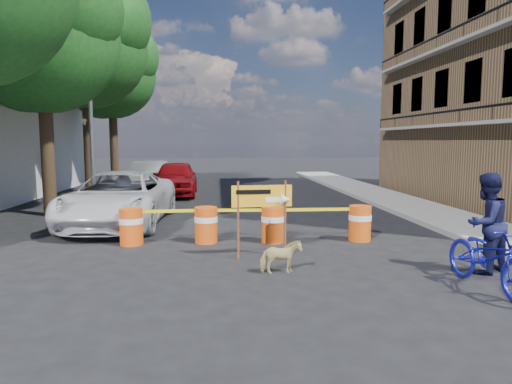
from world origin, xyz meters
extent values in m
plane|color=black|center=(0.00, 0.00, 0.00)|extent=(120.00, 120.00, 0.00)
cube|color=gray|center=(6.20, 6.00, 0.07)|extent=(2.40, 40.00, 0.15)
cylinder|color=#332316|center=(-6.80, 7.00, 2.38)|extent=(0.44, 0.44, 4.76)
sphere|color=#164D18|center=(-6.80, 7.00, 5.95)|extent=(5.00, 5.00, 5.00)
sphere|color=#164D18|center=(-5.92, 6.50, 6.80)|extent=(3.75, 3.75, 3.75)
sphere|color=#164D18|center=(-7.55, 7.62, 5.27)|extent=(3.50, 3.50, 3.50)
cylinder|color=#332316|center=(-6.80, 12.00, 2.66)|extent=(0.44, 0.44, 5.32)
sphere|color=#164D18|center=(-6.80, 12.00, 6.65)|extent=(5.40, 5.40, 5.40)
sphere|color=#164D18|center=(-5.85, 11.46, 7.60)|extent=(4.05, 4.05, 4.05)
sphere|color=#164D18|center=(-7.61, 12.68, 5.89)|extent=(3.78, 3.78, 3.78)
cylinder|color=#332316|center=(-6.80, 17.00, 2.46)|extent=(0.44, 0.44, 4.93)
sphere|color=#164D18|center=(-6.80, 17.00, 6.16)|extent=(4.80, 4.80, 4.80)
sphere|color=#164D18|center=(-5.96, 16.52, 7.04)|extent=(3.60, 3.60, 3.60)
sphere|color=#164D18|center=(-7.52, 17.60, 5.46)|extent=(3.36, 3.36, 3.36)
cylinder|color=gray|center=(-6.00, 9.50, 4.00)|extent=(0.16, 0.16, 8.00)
cube|color=silver|center=(-5.00, 9.50, 7.85)|extent=(0.35, 0.18, 0.12)
cylinder|color=#DB4E0C|center=(-3.22, 2.26, 0.45)|extent=(0.56, 0.56, 0.90)
cylinder|color=white|center=(-3.22, 2.26, 0.60)|extent=(0.58, 0.58, 0.14)
cylinder|color=#DB4E0C|center=(-1.40, 2.34, 0.45)|extent=(0.56, 0.56, 0.90)
cylinder|color=white|center=(-1.40, 2.34, 0.60)|extent=(0.58, 0.58, 0.14)
cylinder|color=#DB4E0C|center=(0.27, 2.24, 0.45)|extent=(0.56, 0.56, 0.90)
cylinder|color=white|center=(0.27, 2.24, 0.60)|extent=(0.58, 0.58, 0.14)
cylinder|color=#DB4E0C|center=(2.51, 2.25, 0.45)|extent=(0.56, 0.56, 0.90)
cylinder|color=white|center=(2.51, 2.25, 0.60)|extent=(0.58, 0.58, 0.14)
cylinder|color=#592D19|center=(-0.67, 0.66, 0.85)|extent=(0.05, 0.05, 1.69)
cylinder|color=#592D19|center=(0.36, 0.76, 0.85)|extent=(0.05, 0.05, 1.69)
cube|color=orange|center=(-0.15, 0.71, 1.36)|extent=(1.31, 0.15, 0.47)
cube|color=white|center=(0.11, 0.71, 1.28)|extent=(0.38, 0.04, 0.11)
cone|color=white|center=(0.36, 0.74, 1.28)|extent=(0.23, 0.26, 0.24)
cube|color=black|center=(-0.34, 0.67, 1.46)|extent=(0.75, 0.08, 0.09)
imported|color=black|center=(4.02, -0.75, 0.97)|extent=(1.17, 1.07, 1.95)
imported|color=#1619B3|center=(3.49, -1.73, 1.08)|extent=(0.85, 1.20, 2.17)
imported|color=#D1BE78|center=(0.09, -0.49, 0.33)|extent=(0.81, 0.44, 0.66)
imported|color=silver|center=(-4.07, 5.06, 0.81)|extent=(2.97, 5.94, 1.61)
imported|color=maroon|center=(-3.06, 12.56, 0.81)|extent=(2.00, 4.80, 1.62)
imported|color=#A5A7AC|center=(-4.53, 14.28, 0.76)|extent=(2.23, 4.82, 1.53)
camera|label=1|loc=(-1.11, -8.95, 2.54)|focal=32.00mm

